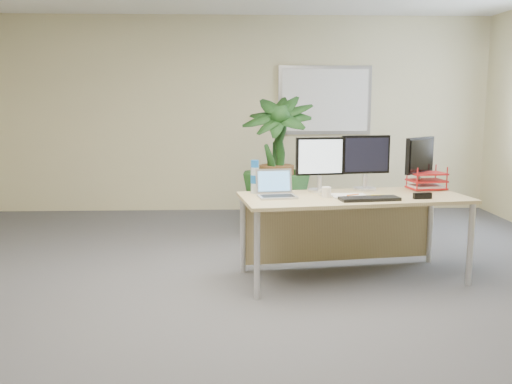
{
  "coord_description": "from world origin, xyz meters",
  "views": [
    {
      "loc": [
        -0.08,
        -4.03,
        1.57
      ],
      "look_at": [
        0.09,
        0.35,
        0.85
      ],
      "focal_mm": 40.0,
      "sensor_mm": 36.0,
      "label": 1
    }
  ],
  "objects_px": {
    "floor_plant": "(277,171)",
    "laptop": "(276,190)",
    "monitor_right": "(366,159)",
    "monitor_left": "(320,161)",
    "desk": "(349,211)"
  },
  "relations": [
    {
      "from": "monitor_left",
      "to": "floor_plant",
      "type": "bearing_deg",
      "value": 101.11
    },
    {
      "from": "floor_plant",
      "to": "laptop",
      "type": "relative_size",
      "value": 4.24
    },
    {
      "from": "floor_plant",
      "to": "monitor_right",
      "type": "distance_m",
      "value": 1.55
    },
    {
      "from": "monitor_right",
      "to": "desk",
      "type": "bearing_deg",
      "value": -130.38
    },
    {
      "from": "monitor_right",
      "to": "laptop",
      "type": "relative_size",
      "value": 1.42
    },
    {
      "from": "floor_plant",
      "to": "laptop",
      "type": "xyz_separation_m",
      "value": [
        -0.13,
        -1.68,
        0.05
      ]
    },
    {
      "from": "desk",
      "to": "floor_plant",
      "type": "distance_m",
      "value": 1.66
    },
    {
      "from": "desk",
      "to": "monitor_left",
      "type": "bearing_deg",
      "value": 149.04
    },
    {
      "from": "floor_plant",
      "to": "monitor_right",
      "type": "height_order",
      "value": "floor_plant"
    },
    {
      "from": "desk",
      "to": "monitor_right",
      "type": "height_order",
      "value": "monitor_right"
    },
    {
      "from": "desk",
      "to": "floor_plant",
      "type": "height_order",
      "value": "floor_plant"
    },
    {
      "from": "monitor_left",
      "to": "laptop",
      "type": "relative_size",
      "value": 1.38
    },
    {
      "from": "floor_plant",
      "to": "monitor_right",
      "type": "bearing_deg",
      "value": -62.21
    },
    {
      "from": "monitor_right",
      "to": "laptop",
      "type": "height_order",
      "value": "monitor_right"
    },
    {
      "from": "floor_plant",
      "to": "monitor_left",
      "type": "xyz_separation_m",
      "value": [
        0.28,
        -1.42,
        0.27
      ]
    }
  ]
}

